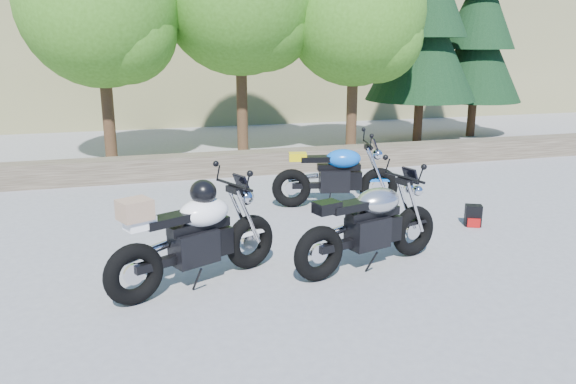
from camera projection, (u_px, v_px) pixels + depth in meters
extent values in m
plane|color=gray|center=(294.00, 265.00, 7.54)|extent=(90.00, 90.00, 0.00)
cube|color=#453B2E|center=(226.00, 164.00, 12.60)|extent=(22.00, 0.55, 0.50)
cylinder|color=#382314|center=(107.00, 103.00, 13.21)|extent=(0.28, 0.28, 3.02)
sphere|color=#376F18|center=(99.00, 2.00, 12.62)|extent=(3.67, 3.67, 3.67)
sphere|color=#376F18|center=(124.00, 31.00, 12.63)|extent=(2.38, 2.38, 2.38)
cylinder|color=#382314|center=(242.00, 91.00, 14.39)|extent=(0.28, 0.28, 3.36)
sphere|color=#376F18|center=(263.00, 18.00, 13.77)|extent=(2.64, 2.64, 2.64)
cylinder|color=#382314|center=(352.00, 99.00, 14.61)|extent=(0.28, 0.28, 2.91)
sphere|color=#376F18|center=(355.00, 11.00, 14.04)|extent=(3.54, 3.54, 3.54)
sphere|color=#376F18|center=(377.00, 37.00, 14.05)|extent=(2.29, 2.29, 2.29)
cylinder|color=#382314|center=(419.00, 106.00, 16.50)|extent=(0.26, 0.26, 2.16)
cone|color=black|center=(423.00, 43.00, 16.03)|extent=(3.17, 3.17, 3.24)
cylinder|color=#382314|center=(472.00, 106.00, 17.65)|extent=(0.26, 0.26, 1.92)
cone|color=black|center=(477.00, 53.00, 17.24)|extent=(2.82, 2.82, 2.88)
cone|color=black|center=(481.00, 5.00, 16.87)|extent=(2.18, 2.18, 2.56)
torus|color=black|center=(413.00, 231.00, 7.82)|extent=(0.74, 0.38, 0.72)
torus|color=black|center=(319.00, 253.00, 6.98)|extent=(0.74, 0.38, 0.72)
cylinder|color=silver|center=(413.00, 231.00, 7.82)|extent=(0.25, 0.11, 0.25)
cylinder|color=silver|center=(319.00, 253.00, 6.98)|extent=(0.25, 0.11, 0.25)
cube|color=black|center=(368.00, 232.00, 7.36)|extent=(0.61, 0.48, 0.40)
cube|color=black|center=(373.00, 213.00, 7.33)|extent=(0.80, 0.40, 0.11)
ellipsoid|color=#B4B5B9|center=(378.00, 201.00, 7.33)|extent=(0.74, 0.60, 0.34)
cube|color=black|center=(348.00, 207.00, 7.08)|extent=(0.61, 0.40, 0.10)
cube|color=black|center=(327.00, 207.00, 6.89)|extent=(0.37, 0.31, 0.15)
cylinder|color=black|center=(404.00, 177.00, 7.50)|extent=(0.25, 0.72, 0.04)
sphere|color=silver|center=(413.00, 189.00, 7.64)|extent=(0.20, 0.20, 0.20)
torus|color=black|center=(250.00, 242.00, 7.38)|extent=(0.74, 0.47, 0.73)
torus|color=black|center=(134.00, 274.00, 6.35)|extent=(0.74, 0.47, 0.73)
cylinder|color=silver|center=(250.00, 242.00, 7.38)|extent=(0.25, 0.15, 0.25)
cylinder|color=silver|center=(134.00, 274.00, 6.35)|extent=(0.25, 0.15, 0.25)
cube|color=black|center=(194.00, 247.00, 6.82)|extent=(0.64, 0.54, 0.41)
cube|color=black|center=(199.00, 226.00, 6.80)|extent=(0.80, 0.50, 0.11)
ellipsoid|color=white|center=(204.00, 212.00, 6.81)|extent=(0.78, 0.68, 0.35)
cube|color=black|center=(167.00, 220.00, 6.50)|extent=(0.62, 0.47, 0.10)
cube|color=white|center=(140.00, 222.00, 6.27)|extent=(0.39, 0.34, 0.15)
cylinder|color=black|center=(234.00, 185.00, 7.03)|extent=(0.35, 0.70, 0.04)
sphere|color=silver|center=(246.00, 197.00, 7.19)|extent=(0.20, 0.20, 0.20)
ellipsoid|color=black|center=(203.00, 192.00, 6.75)|extent=(0.43, 0.44, 0.30)
cube|color=#957256|center=(135.00, 210.00, 6.20)|extent=(0.43, 0.41, 0.23)
torus|color=black|center=(379.00, 187.00, 10.21)|extent=(0.73, 0.32, 0.71)
torus|color=black|center=(291.00, 188.00, 10.12)|extent=(0.73, 0.32, 0.71)
cylinder|color=silver|center=(379.00, 187.00, 10.21)|extent=(0.25, 0.09, 0.24)
cylinder|color=silver|center=(291.00, 188.00, 10.12)|extent=(0.25, 0.09, 0.24)
cube|color=black|center=(334.00, 180.00, 10.13)|extent=(0.59, 0.43, 0.40)
cube|color=black|center=(339.00, 167.00, 10.07)|extent=(0.80, 0.33, 0.11)
ellipsoid|color=blue|center=(343.00, 159.00, 10.04)|extent=(0.71, 0.55, 0.34)
cube|color=black|center=(316.00, 159.00, 10.01)|extent=(0.59, 0.35, 0.10)
cube|color=yellow|center=(298.00, 157.00, 9.97)|extent=(0.35, 0.28, 0.14)
cylinder|color=black|center=(368.00, 144.00, 10.00)|extent=(0.18, 0.72, 0.04)
sphere|color=silver|center=(378.00, 154.00, 10.06)|extent=(0.20, 0.20, 0.20)
cube|color=black|center=(473.00, 215.00, 9.13)|extent=(0.31, 0.27, 0.35)
cube|color=#A60E0D|center=(474.00, 223.00, 9.05)|extent=(0.20, 0.12, 0.15)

